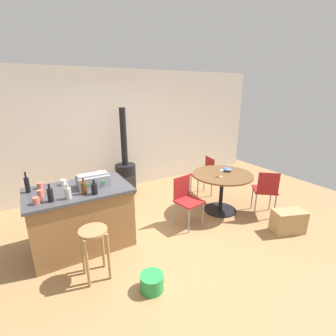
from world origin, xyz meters
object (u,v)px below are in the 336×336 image
(bottle_1, at_px, (84,188))
(cup_0, at_px, (40,186))
(wooden_stool, at_px, (94,243))
(cup_1, at_px, (40,194))
(cardboard_box, at_px, (288,221))
(kitchen_island, at_px, (82,217))
(bottle_2, at_px, (50,195))
(folding_chair_far, at_px, (266,189))
(plastic_bucket, at_px, (152,282))
(dining_table, at_px, (222,183))
(folding_chair_left, at_px, (204,173))
(bottle_0, at_px, (27,185))
(serving_bowl, at_px, (227,169))
(cup_4, at_px, (100,174))
(wood_stove, at_px, (126,174))
(cup_3, at_px, (36,201))
(bottle_4, at_px, (68,193))
(bottle_3, at_px, (94,189))
(folding_chair_near, at_px, (186,198))
(wine_glass, at_px, (221,171))
(toolbox, at_px, (93,180))
(cup_2, at_px, (63,182))

(bottle_1, relative_size, cup_0, 1.99)
(wooden_stool, xyz_separation_m, cup_1, (-0.47, 0.73, 0.48))
(bottle_1, distance_m, cardboard_box, 3.26)
(wooden_stool, distance_m, cup_1, 0.98)
(kitchen_island, height_order, bottle_2, bottle_2)
(kitchen_island, distance_m, folding_chair_far, 3.20)
(kitchen_island, relative_size, plastic_bucket, 5.04)
(folding_chair_far, height_order, bottle_2, bottle_2)
(dining_table, distance_m, bottle_1, 2.54)
(folding_chair_left, distance_m, bottle_0, 3.43)
(kitchen_island, xyz_separation_m, serving_bowl, (2.73, -0.14, 0.33))
(bottle_2, distance_m, cup_4, 0.96)
(wooden_stool, bearing_deg, plastic_bucket, -47.40)
(wood_stove, distance_m, cup_4, 1.50)
(wood_stove, distance_m, bottle_2, 2.40)
(cardboard_box, bearing_deg, cup_3, 162.50)
(dining_table, xyz_separation_m, bottle_2, (-2.92, -0.04, 0.43))
(bottle_2, bearing_deg, serving_bowl, 2.21)
(bottle_2, xyz_separation_m, bottle_4, (0.20, -0.02, -0.01))
(cup_0, distance_m, cardboard_box, 3.90)
(dining_table, height_order, folding_chair_left, folding_chair_left)
(bottle_1, relative_size, serving_bowl, 1.26)
(cup_0, bearing_deg, bottle_3, -43.82)
(folding_chair_near, bearing_deg, bottle_3, -179.39)
(wooden_stool, relative_size, cup_0, 5.92)
(bottle_0, xyz_separation_m, wine_glass, (3.02, -0.54, -0.17))
(cup_3, relative_size, cardboard_box, 0.23)
(folding_chair_left, relative_size, bottle_2, 3.57)
(dining_table, xyz_separation_m, toolbox, (-2.33, 0.21, 0.43))
(kitchen_island, height_order, folding_chair_near, kitchen_island)
(cup_0, height_order, cup_4, cup_4)
(cup_4, bearing_deg, cup_3, -150.15)
(dining_table, bearing_deg, cup_4, 166.37)
(wood_stove, xyz_separation_m, plastic_bucket, (-0.76, -2.75, -0.39))
(folding_chair_left, distance_m, bottle_1, 2.88)
(folding_chair_near, height_order, cardboard_box, folding_chair_near)
(cup_3, distance_m, cup_4, 1.08)
(folding_chair_near, height_order, cup_1, cup_1)
(bottle_3, bearing_deg, wine_glass, -0.40)
(folding_chair_left, distance_m, bottle_2, 3.28)
(cup_1, distance_m, wine_glass, 2.90)
(cup_2, bearing_deg, folding_chair_far, -17.62)
(bottle_2, height_order, cup_1, bottle_2)
(folding_chair_near, xyz_separation_m, cup_0, (-2.14, 0.57, 0.46))
(bottle_2, xyz_separation_m, plastic_bucket, (0.86, -1.05, -0.91))
(bottle_0, distance_m, bottle_2, 0.53)
(folding_chair_left, distance_m, toolbox, 2.66)
(folding_chair_near, xyz_separation_m, bottle_3, (-1.52, -0.02, 0.50))
(toolbox, relative_size, cup_2, 3.90)
(wood_stove, height_order, cup_4, wood_stove)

